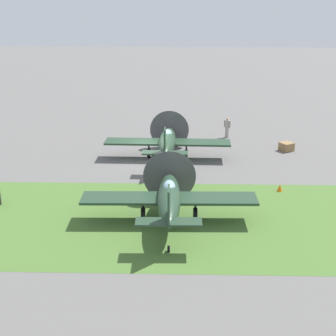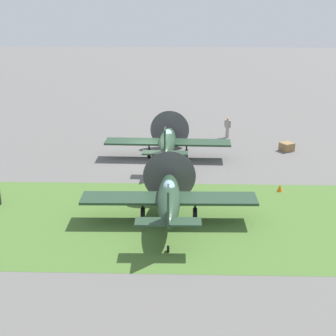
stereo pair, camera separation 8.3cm
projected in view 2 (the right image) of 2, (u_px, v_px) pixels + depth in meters
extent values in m
plane|color=#605E5B|center=(150.00, 161.00, 36.67)|extent=(160.00, 160.00, 0.00)
cube|color=#476B2D|center=(139.00, 220.00, 27.23)|extent=(120.00, 11.00, 0.01)
ellipsoid|color=#233D28|center=(167.00, 142.00, 36.51)|extent=(1.35, 6.57, 1.19)
cube|color=#233D28|center=(168.00, 142.00, 36.92)|extent=(9.27, 1.86, 0.13)
cube|color=#233D28|center=(165.00, 142.00, 33.41)|extent=(0.12, 1.06, 1.83)
cube|color=#233D28|center=(165.00, 153.00, 33.67)|extent=(3.10, 0.94, 0.10)
cone|color=#B7B24C|center=(170.00, 129.00, 39.82)|extent=(0.63, 0.69, 0.62)
cylinder|color=#4C4C51|center=(170.00, 130.00, 39.64)|extent=(3.08, 0.11, 3.08)
ellipsoid|color=#8CB2C6|center=(168.00, 134.00, 36.92)|extent=(0.71, 1.36, 0.67)
cylinder|color=black|center=(149.00, 153.00, 37.39)|extent=(0.23, 0.66, 0.65)
cylinder|color=black|center=(149.00, 147.00, 37.24)|extent=(0.12, 0.12, 0.92)
cylinder|color=black|center=(186.00, 154.00, 37.25)|extent=(0.23, 0.66, 0.65)
cylinder|color=black|center=(187.00, 148.00, 37.09)|extent=(0.12, 0.12, 0.92)
cylinder|color=black|center=(165.00, 172.00, 34.02)|extent=(0.12, 0.31, 0.31)
ellipsoid|color=#233D28|center=(169.00, 199.00, 26.39)|extent=(1.33, 6.68, 1.21)
cube|color=#233D28|center=(169.00, 198.00, 26.81)|extent=(9.43, 1.83, 0.14)
cube|color=#233D28|center=(168.00, 207.00, 23.24)|extent=(0.12, 1.08, 1.86)
cube|color=#233D28|center=(168.00, 222.00, 23.50)|extent=(3.15, 0.94, 0.10)
cone|color=#B7B24C|center=(169.00, 175.00, 29.76)|extent=(0.64, 0.70, 0.63)
cylinder|color=#4C4C51|center=(169.00, 176.00, 29.58)|extent=(3.13, 0.09, 3.13)
ellipsoid|color=#8CB2C6|center=(169.00, 187.00, 26.81)|extent=(0.71, 1.38, 0.69)
cylinder|color=black|center=(143.00, 213.00, 27.23)|extent=(0.23, 0.67, 0.67)
cylinder|color=black|center=(143.00, 206.00, 27.08)|extent=(0.12, 0.12, 0.94)
cylinder|color=black|center=(195.00, 214.00, 27.20)|extent=(0.23, 0.67, 0.67)
cylinder|color=black|center=(195.00, 206.00, 27.04)|extent=(0.12, 0.12, 0.94)
cylinder|color=black|center=(168.00, 249.00, 23.86)|extent=(0.12, 0.32, 0.31)
cylinder|color=#9E998E|center=(227.00, 132.00, 42.51)|extent=(0.30, 0.30, 0.88)
cylinder|color=#9E998E|center=(228.00, 124.00, 42.26)|extent=(0.38, 0.38, 0.62)
sphere|color=tan|center=(228.00, 119.00, 42.12)|extent=(0.23, 0.23, 0.23)
cylinder|color=#9E998E|center=(230.00, 124.00, 42.11)|extent=(0.11, 0.11, 0.59)
cylinder|color=#9E998E|center=(225.00, 123.00, 42.42)|extent=(0.11, 0.11, 0.59)
cube|color=olive|center=(287.00, 147.00, 39.01)|extent=(1.24, 1.24, 0.64)
cone|color=orange|center=(280.00, 188.00, 31.10)|extent=(0.36, 0.36, 0.44)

